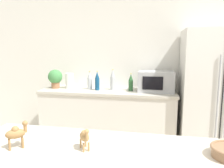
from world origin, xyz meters
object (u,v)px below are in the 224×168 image
at_px(camel_figurine, 16,133).
at_px(refrigerator, 214,98).
at_px(paper_towel_roll, 70,81).
at_px(back_bottle_1, 131,82).
at_px(back_bottle_0, 97,81).
at_px(back_bottle_2, 90,81).
at_px(potted_plant, 55,78).
at_px(back_bottle_3, 113,80).
at_px(microwave, 156,81).
at_px(camel_figurine_second, 85,136).

bearing_deg(camel_figurine, refrigerator, 52.79).
height_order(paper_towel_roll, back_bottle_1, back_bottle_1).
bearing_deg(back_bottle_0, back_bottle_2, 157.21).
relative_size(back_bottle_0, back_bottle_2, 1.03).
bearing_deg(potted_plant, camel_figurine, -69.86).
bearing_deg(back_bottle_2, potted_plant, -178.14).
bearing_deg(potted_plant, back_bottle_0, -3.16).
height_order(back_bottle_0, back_bottle_3, back_bottle_3).
bearing_deg(back_bottle_2, microwave, 0.42).
relative_size(back_bottle_1, back_bottle_2, 0.92).
xyz_separation_m(back_bottle_0, camel_figurine, (0.08, -1.98, -0.01)).
distance_m(back_bottle_1, back_bottle_3, 0.27).
relative_size(back_bottle_1, camel_figurine, 1.64).
bearing_deg(microwave, back_bottle_3, 178.69).
height_order(back_bottle_1, back_bottle_3, back_bottle_3).
relative_size(paper_towel_roll, back_bottle_1, 0.93).
xyz_separation_m(paper_towel_roll, back_bottle_0, (0.45, -0.06, 0.02)).
bearing_deg(camel_figurine_second, back_bottle_2, 106.23).
distance_m(back_bottle_0, back_bottle_1, 0.48).
bearing_deg(back_bottle_3, refrigerator, -3.77).
distance_m(potted_plant, microwave, 1.48).
height_order(camel_figurine, camel_figurine_second, camel_figurine).
relative_size(refrigerator, back_bottle_1, 7.19).
bearing_deg(camel_figurine, microwave, 69.90).
distance_m(back_bottle_2, back_bottle_3, 0.34).
xyz_separation_m(paper_towel_roll, back_bottle_2, (0.32, -0.01, 0.01)).
bearing_deg(paper_towel_roll, back_bottle_2, -1.91).
xyz_separation_m(back_bottle_0, back_bottle_3, (0.21, 0.07, 0.01)).
height_order(potted_plant, paper_towel_roll, potted_plant).
distance_m(paper_towel_roll, camel_figurine, 2.11).
height_order(microwave, back_bottle_0, microwave).
xyz_separation_m(refrigerator, back_bottle_2, (-1.69, 0.07, 0.18)).
distance_m(paper_towel_roll, back_bottle_0, 0.45).
relative_size(microwave, camel_figurine, 3.24).
bearing_deg(back_bottle_1, camel_figurine_second, -90.77).
bearing_deg(camel_figurine_second, back_bottle_0, 103.10).
bearing_deg(back_bottle_3, camel_figurine_second, -83.22).
height_order(potted_plant, back_bottle_3, back_bottle_3).
distance_m(paper_towel_roll, camel_figurine_second, 2.18).
height_order(back_bottle_0, back_bottle_1, back_bottle_0).
xyz_separation_m(microwave, camel_figurine_second, (-0.38, -1.98, -0.03)).
distance_m(back_bottle_1, camel_figurine_second, 1.98).
xyz_separation_m(microwave, camel_figurine, (-0.74, -2.04, -0.02)).
distance_m(potted_plant, back_bottle_2, 0.53).
bearing_deg(microwave, refrigerator, -5.78).
distance_m(back_bottle_0, camel_figurine, 1.98).
xyz_separation_m(paper_towel_roll, back_bottle_1, (0.92, -0.01, 0.00)).
bearing_deg(refrigerator, potted_plant, 178.69).
relative_size(microwave, back_bottle_2, 1.81).
bearing_deg(camel_figurine, back_bottle_0, 92.26).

